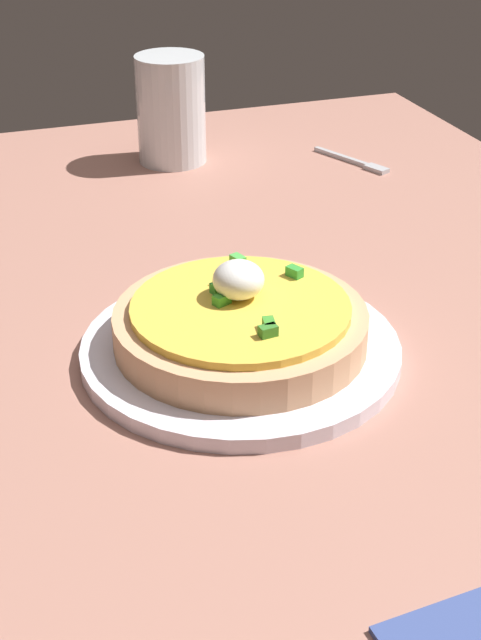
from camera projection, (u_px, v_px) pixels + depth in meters
The scene contains 5 objects.
dining_table at pixel (319, 374), 70.80cm from camera, with size 126.84×78.81×2.46cm, color #A57060.
plate at pixel (240, 349), 70.39cm from camera, with size 24.49×24.49×1.22cm, color white.
pizza at pixel (240, 323), 69.27cm from camera, with size 19.29×19.29×6.24cm.
cup_near at pixel (171, 112), 105.68cm from camera, with size 7.92×7.92×12.30cm.
fork at pixel (357, 162), 107.40cm from camera, with size 10.39×5.33×0.50cm.
Camera 1 is at (54.14, -25.14, 40.00)cm, focal length 51.53 mm.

